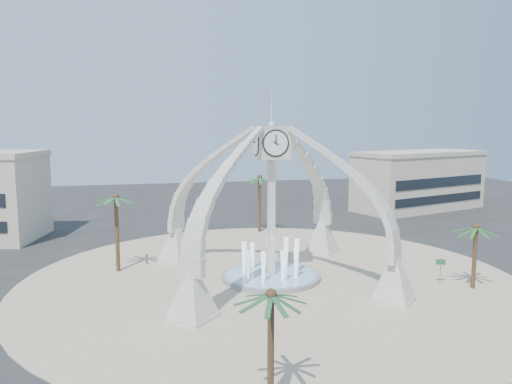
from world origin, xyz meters
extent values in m
plane|color=#282828|center=(0.00, 0.00, 0.00)|extent=(140.00, 140.00, 0.00)
cylinder|color=#C7B894|center=(0.00, 0.00, 0.03)|extent=(40.00, 40.00, 0.06)
cube|color=silver|center=(0.00, 0.00, 4.90)|extent=(0.55, 0.55, 9.80)
cube|color=silver|center=(0.00, 0.00, 11.05)|extent=(2.50, 2.50, 2.50)
cone|color=silver|center=(0.00, 0.00, 14.30)|extent=(0.20, 0.20, 4.00)
cylinder|color=white|center=(0.00, -1.29, 11.05)|extent=(1.84, 0.04, 1.84)
pyramid|color=silver|center=(7.07, 7.07, 1.60)|extent=(3.80, 3.80, 3.20)
pyramid|color=silver|center=(-7.07, 7.07, 1.60)|extent=(3.80, 3.80, 3.20)
pyramid|color=silver|center=(-7.07, -7.07, 1.60)|extent=(3.80, 3.80, 3.20)
pyramid|color=silver|center=(7.07, -7.07, 1.60)|extent=(3.80, 3.80, 3.20)
cylinder|color=#9A9A9D|center=(0.00, 0.00, 0.20)|extent=(8.00, 8.00, 0.40)
cylinder|color=#94CEDE|center=(0.00, 0.00, 0.42)|extent=(7.40, 7.40, 0.04)
cone|color=white|center=(0.00, 0.00, 2.02)|extent=(0.60, 0.60, 3.20)
cube|color=#C4B199|center=(30.00, 28.00, 4.00)|extent=(21.49, 13.79, 8.00)
cube|color=#C4B199|center=(30.00, 28.00, 8.30)|extent=(21.87, 14.17, 0.60)
cylinder|color=brown|center=(14.40, -5.87, 2.47)|extent=(0.32, 0.32, 4.94)
cylinder|color=brown|center=(-12.16, 4.98, 3.28)|extent=(0.35, 0.35, 6.57)
cylinder|color=brown|center=(3.31, 17.69, 3.27)|extent=(0.38, 0.38, 6.53)
cylinder|color=brown|center=(-4.63, -17.40, 2.55)|extent=(0.32, 0.32, 5.11)
cylinder|color=slate|center=(12.57, -4.35, 1.08)|extent=(0.07, 0.07, 2.17)
cube|color=#175E35|center=(12.57, -4.35, 1.82)|extent=(0.70, 0.29, 0.43)
cube|color=white|center=(12.57, -4.35, 1.82)|extent=(0.75, 0.29, 0.49)
camera|label=1|loc=(-10.10, -37.91, 12.43)|focal=35.00mm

